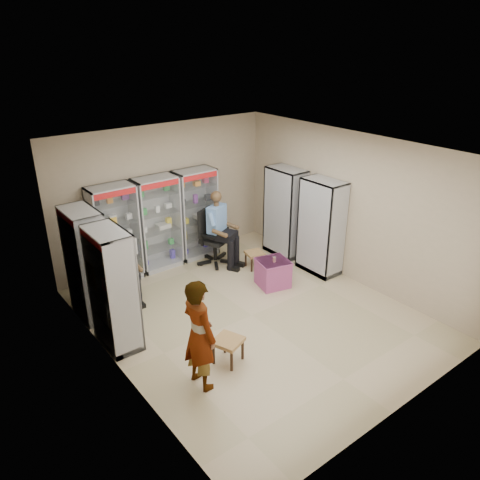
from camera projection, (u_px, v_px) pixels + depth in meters
floor at (252, 315)px, 8.43m from camera, size 6.00×6.00×0.00m
room_shell at (253, 213)px, 7.63m from camera, size 5.02×6.02×3.01m
cabinet_back_left at (115, 234)px, 9.28m from camera, size 0.90×0.50×2.00m
cabinet_back_mid at (158, 224)px, 9.81m from camera, size 0.90×0.50×2.00m
cabinet_back_right at (196, 214)px, 10.34m from camera, size 0.90×0.50×2.00m
cabinet_right_far at (285, 212)px, 10.43m from camera, size 0.90×0.50×2.00m
cabinet_right_near at (321, 227)px, 9.63m from camera, size 0.90×0.50×2.00m
cabinet_left_far at (87, 264)px, 8.09m from camera, size 0.90×0.50×2.00m
cabinet_left_near at (113, 289)px, 7.29m from camera, size 0.90×0.50×2.00m
wooden_chair at (122, 275)px, 8.83m from camera, size 0.42×0.42×0.94m
seated_customer at (122, 267)px, 8.71m from camera, size 0.44×0.60×1.34m
office_chair at (215, 237)px, 10.13m from camera, size 0.89×0.89×1.23m
seated_shopkeeper at (216, 231)px, 10.02m from camera, size 0.76×0.86×1.56m
pink_trunk at (273, 273)px, 9.33m from camera, size 0.69×0.67×0.55m
tea_glass at (274, 259)px, 9.15m from camera, size 0.07×0.07×0.11m
woven_stool_a at (255, 260)px, 10.08m from camera, size 0.44×0.44×0.37m
woven_stool_b at (228, 350)px, 7.17m from camera, size 0.53×0.53×0.40m
standing_man at (199, 335)px, 6.46m from camera, size 0.44×0.64×1.69m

